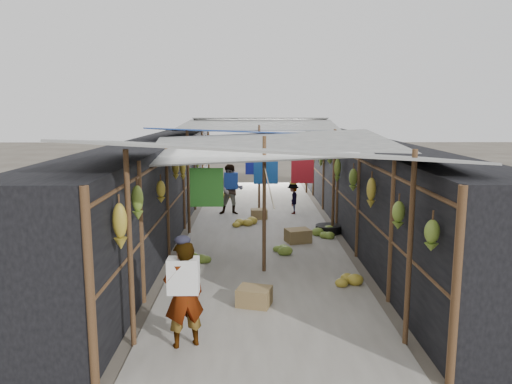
{
  "coord_description": "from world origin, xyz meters",
  "views": [
    {
      "loc": [
        -0.24,
        -6.18,
        3.1
      ],
      "look_at": [
        -0.14,
        4.82,
        1.25
      ],
      "focal_mm": 35.0,
      "sensor_mm": 36.0,
      "label": 1
    }
  ],
  "objects_px": {
    "crate_near": "(254,297)",
    "vendor_elderly": "(184,295)",
    "shopper_blue": "(231,190)",
    "vendor_seated": "(293,199)",
    "black_basin": "(328,229)"
  },
  "relations": [
    {
      "from": "crate_near",
      "to": "shopper_blue",
      "type": "height_order",
      "value": "shopper_blue"
    },
    {
      "from": "black_basin",
      "to": "vendor_seated",
      "type": "height_order",
      "value": "vendor_seated"
    },
    {
      "from": "crate_near",
      "to": "black_basin",
      "type": "xyz_separation_m",
      "value": [
        1.9,
        4.72,
        -0.06
      ]
    },
    {
      "from": "black_basin",
      "to": "shopper_blue",
      "type": "height_order",
      "value": "shopper_blue"
    },
    {
      "from": "crate_near",
      "to": "shopper_blue",
      "type": "bearing_deg",
      "value": 111.17
    },
    {
      "from": "black_basin",
      "to": "vendor_elderly",
      "type": "height_order",
      "value": "vendor_elderly"
    },
    {
      "from": "crate_near",
      "to": "vendor_elderly",
      "type": "bearing_deg",
      "value": -108.28
    },
    {
      "from": "vendor_elderly",
      "to": "crate_near",
      "type": "bearing_deg",
      "value": -146.92
    },
    {
      "from": "crate_near",
      "to": "vendor_seated",
      "type": "relative_size",
      "value": 0.55
    },
    {
      "from": "vendor_elderly",
      "to": "shopper_blue",
      "type": "relative_size",
      "value": 0.97
    },
    {
      "from": "crate_near",
      "to": "vendor_seated",
      "type": "height_order",
      "value": "vendor_seated"
    },
    {
      "from": "crate_near",
      "to": "vendor_elderly",
      "type": "relative_size",
      "value": 0.36
    },
    {
      "from": "crate_near",
      "to": "vendor_elderly",
      "type": "xyz_separation_m",
      "value": [
        -0.92,
        -1.35,
        0.57
      ]
    },
    {
      "from": "crate_near",
      "to": "shopper_blue",
      "type": "xyz_separation_m",
      "value": [
        -0.63,
        6.92,
        0.59
      ]
    },
    {
      "from": "vendor_seated",
      "to": "crate_near",
      "type": "bearing_deg",
      "value": -5.59
    }
  ]
}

